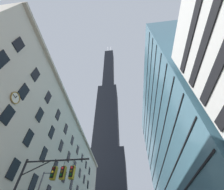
# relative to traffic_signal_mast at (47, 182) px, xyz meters

# --- Properties ---
(station_building) EXTENTS (14.81, 60.51, 27.32)m
(station_building) POSITION_rel_traffic_signal_mast_xyz_m (-13.85, 19.98, 8.15)
(station_building) COLOR beige
(station_building) RESTS_ON ground
(dark_skyscraper) EXTENTS (26.80, 26.80, 234.77)m
(dark_skyscraper) POSITION_rel_traffic_signal_mast_xyz_m (-8.55, 87.76, 63.90)
(dark_skyscraper) COLOR black
(dark_skyscraper) RESTS_ON ground
(glass_office_midrise) EXTENTS (14.61, 48.36, 45.72)m
(glass_office_midrise) POSITION_rel_traffic_signal_mast_xyz_m (22.47, 24.73, 17.37)
(glass_office_midrise) COLOR teal
(glass_office_midrise) RESTS_ON ground
(traffic_signal_mast) EXTENTS (6.23, 0.63, 7.34)m
(traffic_signal_mast) POSITION_rel_traffic_signal_mast_xyz_m (0.00, 0.00, 0.00)
(traffic_signal_mast) COLOR black
(traffic_signal_mast) RESTS_ON sidewalk_left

